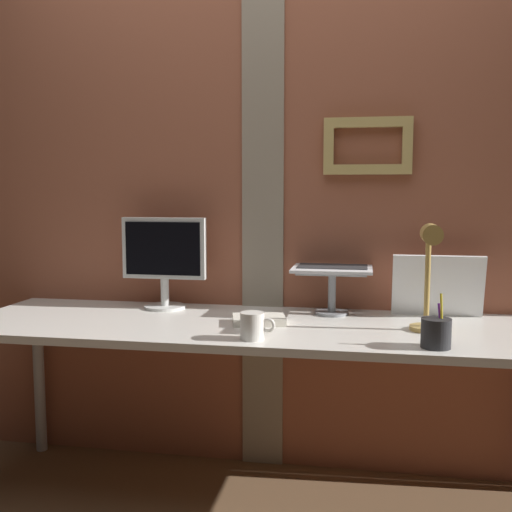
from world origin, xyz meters
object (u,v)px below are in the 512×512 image
object	(u,v)px
whiteboard_panel	(438,286)
desk_lamp	(429,266)
pen_cup	(436,333)
monitor	(164,255)
laptop	(333,256)
coffee_mug	(253,326)

from	to	relation	value
whiteboard_panel	desk_lamp	xyz separation A→B (m)	(-0.07, -0.31, 0.12)
pen_cup	monitor	bearing A→B (deg)	156.42
monitor	desk_lamp	size ratio (longest dim) A/B	1.00
laptop	whiteboard_panel	size ratio (longest dim) A/B	0.92
laptop	pen_cup	world-z (taller)	laptop
laptop	coffee_mug	distance (m)	0.63
whiteboard_panel	coffee_mug	bearing A→B (deg)	-142.98
whiteboard_panel	pen_cup	bearing A→B (deg)	-96.74
laptop	whiteboard_panel	xyz separation A→B (m)	(0.42, -0.05, -0.11)
coffee_mug	whiteboard_panel	bearing A→B (deg)	37.02
whiteboard_panel	pen_cup	size ratio (longest dim) A/B	2.03
desk_lamp	whiteboard_panel	bearing A→B (deg)	77.69
laptop	pen_cup	size ratio (longest dim) A/B	1.88
coffee_mug	monitor	bearing A→B (deg)	135.30
monitor	coffee_mug	size ratio (longest dim) A/B	3.23
laptop	desk_lamp	distance (m)	0.50
pen_cup	desk_lamp	bearing A→B (deg)	92.30
monitor	desk_lamp	bearing A→B (deg)	-14.53
whiteboard_panel	pen_cup	world-z (taller)	whiteboard_panel
laptop	whiteboard_panel	world-z (taller)	laptop
whiteboard_panel	desk_lamp	world-z (taller)	desk_lamp
desk_lamp	coffee_mug	bearing A→B (deg)	-162.00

